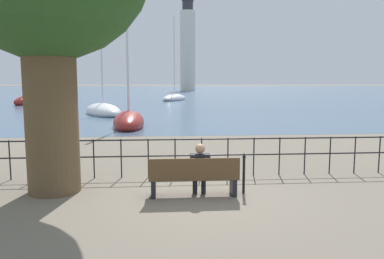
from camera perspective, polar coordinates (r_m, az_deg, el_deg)
ground_plane at (r=8.58m, az=0.26°, el=-10.05°), size 1000.00×1000.00×0.00m
harbor_water at (r=167.72m, az=-4.23°, el=6.27°), size 600.00×300.00×0.01m
park_bench at (r=8.40m, az=0.30°, el=-7.31°), size 2.01×0.45×0.90m
seated_person_left at (r=8.44m, az=1.21°, el=-5.72°), size 0.44×0.35×1.19m
promenade_railing at (r=10.13m, az=-0.55°, el=-3.34°), size 15.17×0.04×1.05m
closed_umbrella at (r=8.70m, az=7.91°, el=-6.25°), size 0.09×0.09×0.96m
sailboat_0 at (r=48.93m, az=-22.52°, el=4.07°), size 4.19×8.71×8.84m
sailboat_1 at (r=30.74m, az=-13.41°, el=2.83°), size 4.59×6.80×12.09m
sailboat_2 at (r=54.38m, az=-2.70°, el=4.80°), size 4.81×7.48×12.21m
sailboat_3 at (r=22.04m, az=-9.61°, el=1.21°), size 2.07×5.42×7.31m
harbor_lighthouse at (r=118.60m, az=-0.66°, el=12.61°), size 4.72×4.72×29.73m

